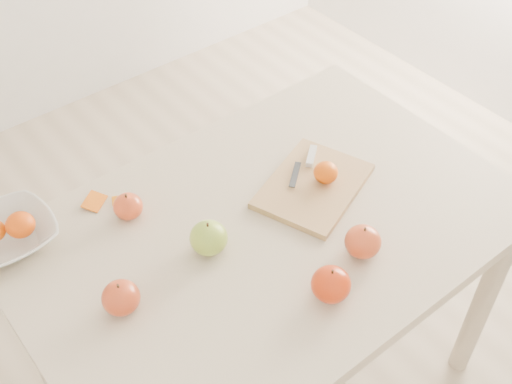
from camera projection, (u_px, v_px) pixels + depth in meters
ground at (266, 382)px, 2.06m from camera, size 3.50×3.50×0.00m
table at (268, 251)px, 1.61m from camera, size 1.20×0.80×0.75m
cutting_board at (313, 186)px, 1.62m from camera, size 0.35×0.30×0.02m
board_tangerine at (326, 172)px, 1.60m from camera, size 0.06×0.06×0.05m
fruit_bowl at (8, 235)px, 1.48m from camera, size 0.22×0.22×0.05m
bowl_tangerine_far at (20, 225)px, 1.46m from camera, size 0.07×0.07×0.06m
orange_peel_a at (95, 203)px, 1.58m from camera, size 0.07×0.07×0.01m
orange_peel_b at (121, 200)px, 1.59m from camera, size 0.06×0.05×0.01m
paring_knife at (309, 159)px, 1.67m from camera, size 0.16×0.09×0.01m
apple_green at (209, 238)px, 1.45m from camera, size 0.09×0.09×0.08m
apple_red_d at (121, 298)px, 1.34m from camera, size 0.08×0.08×0.07m
apple_red_c at (331, 284)px, 1.36m from camera, size 0.09×0.09×0.08m
apple_red_a at (128, 206)px, 1.53m from camera, size 0.07×0.07×0.06m
apple_red_e at (363, 242)px, 1.45m from camera, size 0.08×0.08×0.08m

